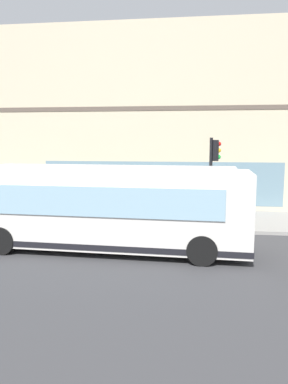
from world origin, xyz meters
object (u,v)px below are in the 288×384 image
object	(u,v)px
pedestrian_walking_along_curb	(101,195)
fire_hydrant	(209,209)
pedestrian_by_light_pole	(82,200)
city_bus_nearside	(108,208)
pedestrian_near_hydrant	(227,198)
traffic_light_near_corner	(214,165)
pedestrian_near_building_entrance	(218,196)

from	to	relation	value
pedestrian_walking_along_curb	fire_hydrant	bearing A→B (deg)	-86.36
pedestrian_by_light_pole	city_bus_nearside	bearing A→B (deg)	-152.48
fire_hydrant	pedestrian_near_hydrant	size ratio (longest dim) A/B	0.41
pedestrian_walking_along_curb	traffic_light_near_corner	bearing A→B (deg)	-111.09
fire_hydrant	pedestrian_near_building_entrance	xyz separation A→B (m)	(1.11, -0.52, 0.52)
city_bus_nearside	pedestrian_walking_along_curb	distance (m)	5.84
traffic_light_near_corner	fire_hydrant	xyz separation A→B (m)	(2.51, 0.04, -2.40)
pedestrian_walking_along_curb	pedestrian_by_light_pole	distance (m)	1.23
fire_hydrant	pedestrian_near_building_entrance	size ratio (longest dim) A/B	0.48
traffic_light_near_corner	pedestrian_near_building_entrance	distance (m)	4.11
city_bus_nearside	pedestrian_walking_along_curb	size ratio (longest dim) A/B	5.59
pedestrian_by_light_pole	pedestrian_near_building_entrance	world-z (taller)	pedestrian_by_light_pole
traffic_light_near_corner	pedestrian_near_building_entrance	size ratio (longest dim) A/B	2.56
city_bus_nearside	pedestrian_by_light_pole	bearing A→B (deg)	27.52
traffic_light_near_corner	pedestrian_by_light_pole	bearing A→B (deg)	79.45
fire_hydrant	pedestrian_by_light_pole	distance (m)	6.44
pedestrian_by_light_pole	pedestrian_near_hydrant	world-z (taller)	pedestrian_near_hydrant
fire_hydrant	pedestrian_walking_along_curb	size ratio (longest dim) A/B	0.41
fire_hydrant	pedestrian_near_building_entrance	bearing A→B (deg)	-24.91
city_bus_nearside	pedestrian_near_building_entrance	xyz separation A→B (m)	(7.05, -4.39, -0.52)
traffic_light_near_corner	pedestrian_walking_along_curb	size ratio (longest dim) A/B	2.18
pedestrian_walking_along_curb	pedestrian_near_building_entrance	distance (m)	6.24
traffic_light_near_corner	pedestrian_walking_along_curb	xyz separation A→B (m)	(2.16, 5.59, -1.71)
fire_hydrant	pedestrian_walking_along_curb	xyz separation A→B (m)	(-0.35, 5.55, 0.69)
fire_hydrant	pedestrian_walking_along_curb	world-z (taller)	pedestrian_walking_along_curb
city_bus_nearside	pedestrian_near_building_entrance	bearing A→B (deg)	-31.90
pedestrian_near_hydrant	traffic_light_near_corner	bearing A→B (deg)	156.80
city_bus_nearside	traffic_light_near_corner	size ratio (longest dim) A/B	2.56
traffic_light_near_corner	pedestrian_near_hydrant	world-z (taller)	traffic_light_near_corner
pedestrian_near_hydrant	fire_hydrant	bearing A→B (deg)	52.74
fire_hydrant	pedestrian_near_building_entrance	distance (m)	1.33
pedestrian_walking_along_curb	pedestrian_near_building_entrance	xyz separation A→B (m)	(1.46, -6.07, -0.17)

